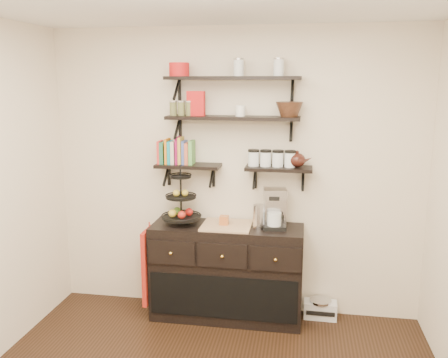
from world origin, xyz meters
TOP-DOWN VIEW (x-y plane):
  - back_wall at (0.00, 1.75)m, footprint 3.50×0.02m
  - shelf_top at (0.00, 1.62)m, footprint 1.20×0.27m
  - shelf_mid at (0.00, 1.62)m, footprint 1.20×0.27m
  - shelf_low_left at (-0.42, 1.63)m, footprint 0.60×0.25m
  - shelf_low_right at (0.42, 1.63)m, footprint 0.60×0.25m
  - cookbooks at (-0.51, 1.63)m, footprint 0.36×0.15m
  - glass_canisters at (0.36, 1.63)m, footprint 0.43×0.10m
  - sideboard at (-0.04, 1.51)m, footprint 1.40×0.50m
  - fruit_stand at (-0.46, 1.52)m, footprint 0.36×0.36m
  - candle at (-0.06, 1.51)m, footprint 0.08×0.08m
  - coffee_maker at (0.40, 1.54)m, footprint 0.22×0.22m
  - thermal_carafe at (0.26, 1.49)m, footprint 0.11×0.11m
  - apron at (-0.77, 1.41)m, footprint 0.04×0.30m
  - radio at (0.84, 1.64)m, footprint 0.31×0.21m
  - recipe_box at (-0.34, 1.61)m, footprint 0.16×0.07m
  - walnut_bowl at (0.50, 1.61)m, footprint 0.24×0.24m
  - ramekins at (0.07, 1.61)m, footprint 0.09×0.09m
  - teapot at (0.58, 1.63)m, footprint 0.23×0.20m
  - red_pot at (-0.49, 1.61)m, footprint 0.18×0.18m

SIDE VIEW (x-z plane):
  - radio at x=0.84m, z-range 0.00..0.18m
  - sideboard at x=-0.04m, z-range -0.01..0.91m
  - apron at x=-0.77m, z-range 0.15..0.86m
  - candle at x=-0.06m, z-range 0.92..1.00m
  - thermal_carafe at x=0.26m, z-range 0.90..1.12m
  - coffee_maker at x=0.40m, z-range 0.89..1.26m
  - fruit_stand at x=-0.46m, z-range 0.82..1.35m
  - back_wall at x=0.00m, z-range 0.00..2.70m
  - shelf_low_left at x=-0.42m, z-range 1.31..1.54m
  - shelf_low_right at x=0.42m, z-range 1.31..1.54m
  - glass_canisters at x=0.36m, z-range 1.45..1.58m
  - teapot at x=0.58m, z-range 1.45..1.60m
  - cookbooks at x=-0.51m, z-range 1.43..1.69m
  - shelf_mid at x=0.00m, z-range 1.77..2.00m
  - ramekins at x=0.07m, z-range 1.90..2.00m
  - walnut_bowl at x=0.50m, z-range 1.90..2.03m
  - recipe_box at x=-0.34m, z-range 1.90..2.12m
  - shelf_top at x=0.00m, z-range 2.12..2.35m
  - red_pot at x=-0.49m, z-range 2.25..2.37m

